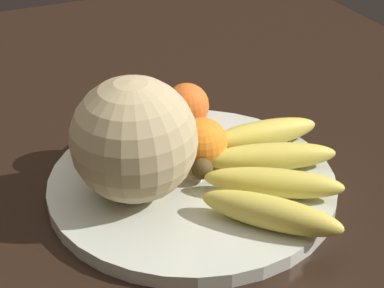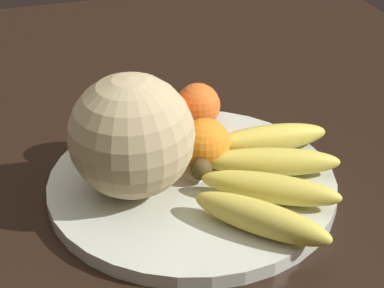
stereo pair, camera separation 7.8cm
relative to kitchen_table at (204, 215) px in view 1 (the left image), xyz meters
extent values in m
cube|color=black|center=(0.00, 0.00, 0.07)|extent=(1.46, 1.11, 0.04)
cube|color=black|center=(-0.65, 0.47, -0.31)|extent=(0.07, 0.07, 0.72)
cylinder|color=beige|center=(0.05, -0.04, 0.10)|extent=(0.36, 0.36, 0.02)
torus|color=#1E4C56|center=(0.05, -0.04, 0.10)|extent=(0.36, 0.36, 0.01)
sphere|color=tan|center=(0.05, -0.11, 0.18)|extent=(0.15, 0.15, 0.15)
sphere|color=#473819|center=(0.06, -0.03, 0.12)|extent=(0.03, 0.03, 0.03)
ellipsoid|color=#DBC64C|center=(0.17, 0.00, 0.12)|extent=(0.15, 0.14, 0.04)
ellipsoid|color=#DBC64C|center=(0.12, 0.03, 0.12)|extent=(0.12, 0.16, 0.04)
ellipsoid|color=#DBC64C|center=(0.07, 0.06, 0.12)|extent=(0.09, 0.18, 0.04)
ellipsoid|color=#DBC64C|center=(0.02, 0.08, 0.12)|extent=(0.05, 0.16, 0.04)
sphere|color=orange|center=(0.02, -0.02, 0.14)|extent=(0.07, 0.07, 0.07)
sphere|color=orange|center=(-0.06, -0.12, 0.14)|extent=(0.07, 0.07, 0.07)
sphere|color=orange|center=(-0.08, 0.01, 0.14)|extent=(0.06, 0.06, 0.06)
sphere|color=orange|center=(-0.06, -0.05, 0.14)|extent=(0.07, 0.07, 0.07)
cube|color=white|center=(0.01, -0.05, 0.11)|extent=(0.10, 0.09, 0.00)
camera|label=1|loc=(0.66, -0.32, 0.56)|focal=60.00mm
camera|label=2|loc=(0.69, -0.24, 0.56)|focal=60.00mm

